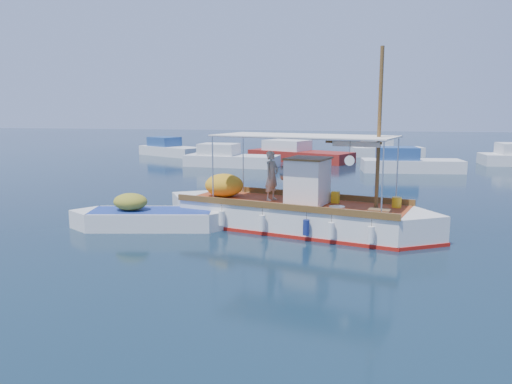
# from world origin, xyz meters

# --- Properties ---
(ground) EXTENTS (160.00, 160.00, 0.00)m
(ground) POSITION_xyz_m (0.00, 0.00, 0.00)
(ground) COLOR black
(ground) RESTS_ON ground
(fishing_caique) EXTENTS (9.63, 4.45, 6.07)m
(fishing_caique) POSITION_xyz_m (0.16, 0.53, 0.53)
(fishing_caique) COLOR white
(fishing_caique) RESTS_ON ground
(dinghy) EXTENTS (5.55, 2.37, 1.38)m
(dinghy) POSITION_xyz_m (-4.58, -0.36, 0.29)
(dinghy) COLOR white
(dinghy) RESTS_ON ground
(bg_boat_nw) EXTENTS (6.74, 2.95, 1.80)m
(bg_boat_nw) POSITION_xyz_m (-6.70, 18.36, 0.49)
(bg_boat_nw) COLOR silver
(bg_boat_nw) RESTS_ON ground
(bg_boat_n) EXTENTS (8.64, 5.97, 1.80)m
(bg_boat_n) POSITION_xyz_m (-2.41, 23.13, 0.49)
(bg_boat_n) COLOR maroon
(bg_boat_n) RESTS_ON ground
(bg_boat_ne) EXTENTS (6.51, 2.89, 1.80)m
(bg_boat_ne) POSITION_xyz_m (5.53, 17.59, 0.49)
(bg_boat_ne) COLOR silver
(bg_boat_ne) RESTS_ON ground
(bg_boat_far_w) EXTENTS (6.58, 5.08, 1.80)m
(bg_boat_far_w) POSITION_xyz_m (-13.94, 25.43, 0.49)
(bg_boat_far_w) COLOR silver
(bg_boat_far_w) RESTS_ON ground
(bg_boat_far_n) EXTENTS (6.34, 3.32, 1.80)m
(bg_boat_far_n) POSITION_xyz_m (4.53, 28.42, 0.49)
(bg_boat_far_n) COLOR silver
(bg_boat_far_n) RESTS_ON ground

